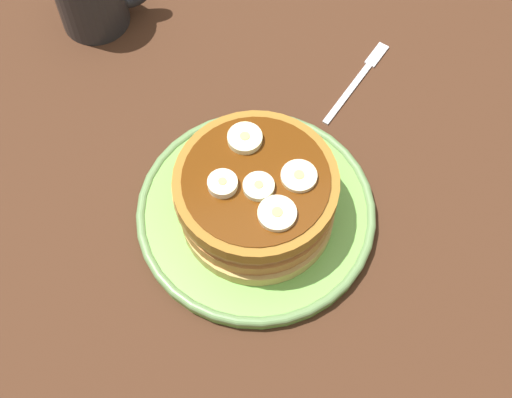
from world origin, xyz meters
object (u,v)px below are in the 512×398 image
Objects in this scene: banana_slice_3 at (299,176)px; banana_slice_4 at (222,180)px; banana_slice_0 at (254,188)px; fork at (360,77)px; banana_slice_2 at (277,214)px; plate at (256,213)px; banana_slice_1 at (249,138)px; pancake_stack at (254,194)px.

banana_slice_4 is at bearing 170.13° from banana_slice_3.
banana_slice_0 is 3.00cm from banana_slice_4.
banana_slice_0 is at bearing -136.59° from fork.
banana_slice_2 is at bearing -132.03° from banana_slice_3.
plate is 7.93cm from banana_slice_3.
pancake_stack is at bearing -97.15° from banana_slice_1.
plate is at bearing -137.76° from fork.
banana_slice_0 is 4.23cm from banana_slice_3.
plate is 7.22× the size of banana_slice_1.
banana_slice_3 is (3.40, -5.07, -0.11)cm from banana_slice_1.
banana_slice_3 is 1.21× the size of banana_slice_4.
banana_slice_3 is (3.92, -0.96, 3.26)cm from pancake_stack.
banana_slice_3 is at bearing -9.87° from banana_slice_4.
plate is 7.12× the size of banana_slice_3.
banana_slice_4 is at bearing 152.55° from banana_slice_0.
banana_slice_2 is at bearing -128.81° from fork.
banana_slice_0 is 0.82× the size of banana_slice_2.
fork is at bearing 42.24° from plate.
pancake_stack is 5.68× the size of banana_slice_0.
banana_slice_1 is 0.32× the size of fork.
banana_slice_0 reaches higher than banana_slice_3.
banana_slice_2 is 1.27× the size of banana_slice_4.
plate is at bearing -53.45° from pancake_stack.
banana_slice_3 is at bearing -128.07° from fork.
banana_slice_2 reaches higher than plate.
pancake_stack is (-0.11, 0.15, 3.65)cm from plate.
banana_slice_2 is (1.34, -3.02, -0.04)cm from banana_slice_0.
pancake_stack is 4.97× the size of banana_slice_1.
banana_slice_3 reaches higher than plate.
banana_slice_1 is 19.37cm from fork.
banana_slice_4 reaches higher than banana_slice_1.
banana_slice_4 is (-6.89, 1.20, 0.18)cm from banana_slice_3.
pancake_stack is 21.14cm from fork.
banana_slice_4 is (-3.09, 0.40, 7.09)cm from plate.
plate is at bearing 168.10° from banana_slice_3.
banana_slice_1 is at bearing 93.57° from banana_slice_2.
banana_slice_0 reaches higher than fork.
plate reaches higher than fork.
banana_slice_3 is (3.80, -0.80, 6.91)cm from plate.
banana_slice_1 is at bearing 82.85° from pancake_stack.
banana_slice_3 is at bearing -11.90° from plate.
banana_slice_4 is at bearing 172.66° from plate.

